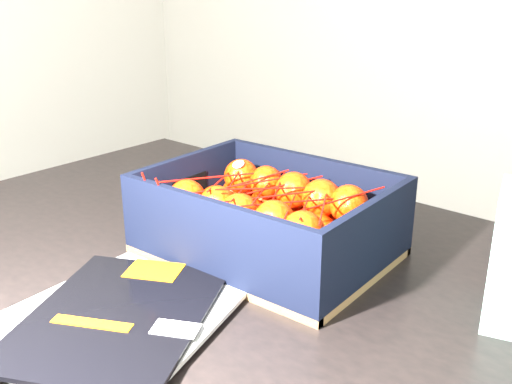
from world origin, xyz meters
The scene contains 5 objects.
table centered at (0.34, -0.12, 0.65)m, with size 1.23×0.85×0.75m.
magazine_stack centered at (0.37, -0.36, 0.76)m, with size 0.31×0.34×0.02m.
produce_crate centered at (0.39, -0.08, 0.79)m, with size 0.36×0.27×0.13m.
clementine_heap centered at (0.40, -0.08, 0.81)m, with size 0.34×0.25×0.11m.
mesh_net centered at (0.39, -0.08, 0.85)m, with size 0.29×0.24×0.09m.
Camera 1 is at (0.89, -0.75, 1.16)m, focal length 41.40 mm.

